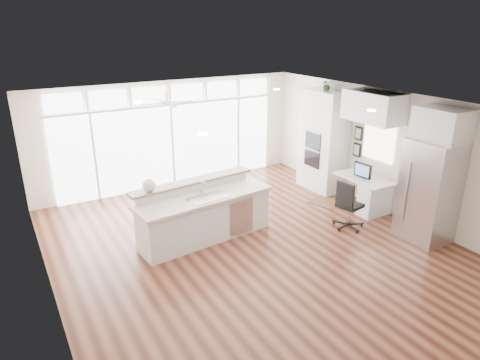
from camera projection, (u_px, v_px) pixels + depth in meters
floor at (253, 249)px, 8.13m from camera, size 7.00×8.00×0.02m
ceiling at (255, 107)px, 7.19m from camera, size 7.00×8.00×0.02m
wall_back at (171, 134)px, 10.89m from camera, size 7.00×0.04×2.70m
wall_front at (460, 299)px, 4.43m from camera, size 7.00×0.04×2.70m
wall_left at (43, 226)px, 6.00m from camera, size 0.04×8.00×2.70m
wall_right at (390, 153)px, 9.32m from camera, size 0.04×8.00×2.70m
glass_wall at (172, 146)px, 10.95m from camera, size 5.80×0.06×2.08m
transom_row at (169, 94)px, 10.48m from camera, size 5.90×0.06×0.40m
desk_window at (379, 141)px, 9.47m from camera, size 0.04×0.85×0.85m
ceiling_fan at (167, 98)px, 9.29m from camera, size 1.16×1.16×0.32m
recessed_lights at (249, 106)px, 7.36m from camera, size 3.40×3.00×0.02m
oven_cabinet at (323, 141)px, 10.65m from camera, size 0.64×1.20×2.50m
desk_nook at (363, 193)px, 9.72m from camera, size 0.72×1.30×0.76m
upper_cabinets at (373, 107)px, 9.06m from camera, size 0.64×1.30×0.64m
refrigerator at (429, 191)px, 8.17m from camera, size 0.76×0.90×2.00m
fridge_cabinet at (442, 124)px, 7.74m from camera, size 0.64×0.90×0.60m
framed_photos at (358, 142)px, 10.03m from camera, size 0.06×0.22×0.80m
kitchen_island at (205, 213)px, 8.31m from camera, size 2.86×1.32×1.10m
rug at (330, 200)px, 10.29m from camera, size 1.10×0.93×0.01m
office_chair at (350, 205)px, 8.76m from camera, size 0.62×0.59×1.03m
fishbowl at (149, 185)px, 7.85m from camera, size 0.27×0.27×0.25m
monitor at (363, 170)px, 9.49m from camera, size 0.12×0.45×0.37m
keyboard at (356, 179)px, 9.47m from camera, size 0.16×0.33×0.02m
potted_plant at (327, 86)px, 10.18m from camera, size 0.29×0.32×0.22m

